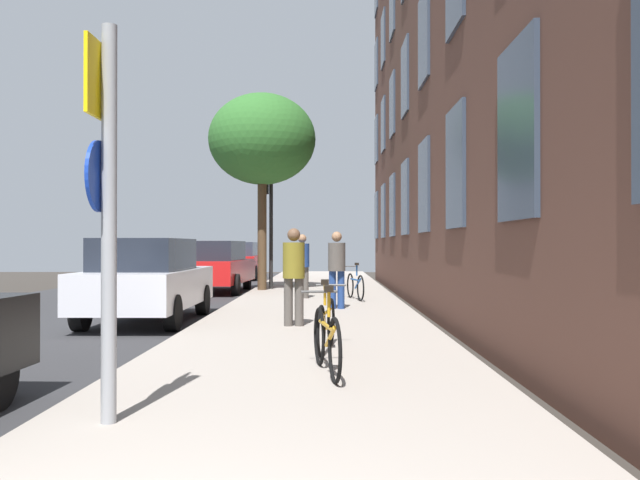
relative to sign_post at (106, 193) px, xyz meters
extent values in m
plane|color=#332D28|center=(-2.03, 11.54, -1.92)|extent=(41.80, 41.80, 0.00)
cube|color=#2D2D30|center=(-4.13, 11.54, -1.91)|extent=(7.00, 38.00, 0.01)
cube|color=#9E9389|center=(1.47, 11.54, -1.86)|extent=(4.20, 38.00, 0.12)
cube|color=#513328|center=(4.07, 11.04, 4.98)|extent=(0.50, 27.00, 13.79)
cube|color=#2D3847|center=(3.79, 2.11, 0.84)|extent=(0.06, 1.44, 1.96)
cube|color=#2D3847|center=(3.79, 5.68, 0.84)|extent=(0.06, 1.44, 1.96)
cube|color=#2D3847|center=(3.79, 9.26, 0.84)|extent=(0.06, 1.44, 1.96)
cube|color=#2D3847|center=(3.79, 12.83, 0.84)|extent=(0.06, 1.44, 1.96)
cube|color=#2D3847|center=(3.79, 16.40, 0.84)|extent=(0.06, 1.44, 1.96)
cube|color=#2D3847|center=(3.79, 19.97, 0.84)|extent=(0.06, 1.44, 1.96)
cube|color=#2D3847|center=(3.79, 23.54, 0.84)|extent=(0.06, 1.44, 1.96)
cube|color=#2D3847|center=(3.79, 9.26, 4.04)|extent=(0.06, 1.44, 1.96)
cube|color=#2D3847|center=(3.79, 12.83, 4.04)|extent=(0.06, 1.44, 1.96)
cube|color=#2D3847|center=(3.79, 16.40, 4.04)|extent=(0.06, 1.44, 1.96)
cube|color=#2D3847|center=(3.79, 19.97, 4.04)|extent=(0.06, 1.44, 1.96)
cube|color=#2D3847|center=(3.79, 23.54, 4.04)|extent=(0.06, 1.44, 1.96)
cube|color=#2D3847|center=(3.79, 16.40, 7.24)|extent=(0.06, 1.44, 1.96)
cube|color=#2D3847|center=(3.79, 19.97, 7.24)|extent=(0.06, 1.44, 1.96)
cube|color=#2D3847|center=(3.79, 23.54, 7.24)|extent=(0.06, 1.44, 1.96)
cylinder|color=gray|center=(0.02, 0.00, -0.24)|extent=(0.12, 0.12, 3.11)
cube|color=yellow|center=(-0.06, 0.00, 0.88)|extent=(0.03, 0.60, 0.60)
cylinder|color=#14339E|center=(-0.06, 0.00, 0.13)|extent=(0.03, 0.56, 0.56)
cylinder|color=black|center=(-0.06, 16.24, 0.13)|extent=(0.12, 0.12, 3.85)
cube|color=black|center=(-0.24, 16.24, 1.61)|extent=(0.20, 0.24, 0.80)
sphere|color=#4B0707|center=(-0.35, 16.24, 1.87)|extent=(0.16, 0.16, 0.16)
sphere|color=orange|center=(-0.35, 16.24, 1.61)|extent=(0.16, 0.16, 0.16)
sphere|color=#083E11|center=(-0.35, 16.24, 1.35)|extent=(0.16, 0.16, 0.16)
cylinder|color=#4C3823|center=(-0.30, 15.75, 0.04)|extent=(0.28, 0.28, 3.68)
ellipsoid|color=#2D6628|center=(-0.30, 15.75, 2.88)|extent=(3.32, 3.32, 2.82)
torus|color=black|center=(1.64, 2.56, -1.46)|extent=(0.15, 0.67, 0.67)
torus|color=black|center=(1.80, 1.52, -1.46)|extent=(0.15, 0.67, 0.67)
cylinder|color=#C68C19|center=(1.72, 2.04, -1.28)|extent=(0.19, 0.89, 0.04)
cylinder|color=#C68C19|center=(1.76, 1.78, -1.36)|extent=(0.13, 0.54, 0.29)
cylinder|color=#C68C19|center=(1.75, 1.88, -1.03)|extent=(0.04, 0.04, 0.28)
cube|color=black|center=(1.75, 1.88, -0.87)|extent=(0.10, 0.24, 0.06)
cylinder|color=#4C4C4C|center=(1.64, 2.56, -0.95)|extent=(0.42, 0.10, 0.03)
torus|color=black|center=(1.78, 4.18, -1.47)|extent=(0.12, 0.65, 0.65)
torus|color=black|center=(1.65, 3.11, -1.47)|extent=(0.12, 0.65, 0.65)
cylinder|color=#C68C19|center=(1.72, 3.65, -1.29)|extent=(0.15, 0.91, 0.04)
cylinder|color=#C68C19|center=(1.68, 3.38, -1.37)|extent=(0.11, 0.55, 0.30)
cylinder|color=#C68C19|center=(1.70, 3.49, -1.05)|extent=(0.04, 0.04, 0.28)
cube|color=black|center=(1.70, 3.49, -0.89)|extent=(0.10, 0.24, 0.06)
cylinder|color=#4C4C4C|center=(1.78, 4.18, -0.97)|extent=(0.42, 0.08, 0.03)
torus|color=black|center=(2.32, 12.56, -1.47)|extent=(0.17, 0.64, 0.65)
torus|color=black|center=(2.54, 11.49, -1.47)|extent=(0.17, 0.64, 0.65)
cylinder|color=#194C99|center=(2.43, 12.02, -1.29)|extent=(0.23, 0.92, 0.04)
cylinder|color=#194C99|center=(2.49, 11.75, -1.37)|extent=(0.15, 0.56, 0.30)
cylinder|color=#194C99|center=(2.47, 11.86, -1.05)|extent=(0.04, 0.04, 0.28)
cube|color=black|center=(2.47, 11.86, -0.89)|extent=(0.10, 0.24, 0.06)
cylinder|color=#4C4C4C|center=(2.32, 12.56, -0.97)|extent=(0.42, 0.11, 0.03)
cylinder|color=#4C4742|center=(1.06, 6.36, -1.39)|extent=(0.15, 0.15, 0.82)
cylinder|color=#4C4742|center=(1.24, 6.36, -1.39)|extent=(0.15, 0.15, 0.82)
cylinder|color=olive|center=(1.15, 6.36, -0.67)|extent=(0.49, 0.49, 0.61)
sphere|color=brown|center=(1.15, 6.36, -0.23)|extent=(0.22, 0.22, 0.22)
cylinder|color=navy|center=(1.84, 9.51, -1.38)|extent=(0.15, 0.15, 0.82)
cylinder|color=navy|center=(2.02, 9.51, -1.38)|extent=(0.15, 0.15, 0.82)
cylinder|color=#4C4742|center=(1.93, 9.51, -0.67)|extent=(0.52, 0.52, 0.62)
sphere|color=#936B4C|center=(1.93, 9.51, -0.23)|extent=(0.22, 0.22, 0.22)
cylinder|color=#4C4742|center=(0.98, 12.42, -1.39)|extent=(0.15, 0.15, 0.81)
cylinder|color=#4C4742|center=(1.16, 12.42, -1.39)|extent=(0.15, 0.15, 0.81)
cylinder|color=navy|center=(1.07, 12.42, -0.68)|extent=(0.49, 0.49, 0.61)
sphere|color=#936B4C|center=(1.07, 12.42, -0.24)|extent=(0.22, 0.22, 0.22)
cube|color=silver|center=(-1.76, 7.88, -1.24)|extent=(1.78, 4.43, 0.70)
cube|color=#1E232D|center=(-1.76, 7.65, -0.59)|extent=(1.49, 2.48, 0.60)
cylinder|color=black|center=(-2.56, 9.29, -1.59)|extent=(0.22, 0.64, 0.64)
cylinder|color=black|center=(-0.95, 9.29, -1.59)|extent=(0.22, 0.64, 0.64)
cylinder|color=black|center=(-2.56, 6.46, -1.59)|extent=(0.22, 0.64, 0.64)
cylinder|color=black|center=(-0.95, 6.46, -1.59)|extent=(0.22, 0.64, 0.64)
cube|color=red|center=(-1.81, 16.21, -1.24)|extent=(2.02, 4.56, 0.70)
cube|color=#1E232D|center=(-1.81, 15.98, -0.59)|extent=(1.63, 2.58, 0.60)
cylinder|color=black|center=(-2.63, 17.64, -1.59)|extent=(0.22, 0.64, 0.64)
cylinder|color=black|center=(-0.99, 17.64, -1.59)|extent=(0.22, 0.64, 0.64)
cylinder|color=black|center=(-2.63, 14.78, -1.59)|extent=(0.22, 0.64, 0.64)
cylinder|color=black|center=(-0.99, 14.78, -1.59)|extent=(0.22, 0.64, 0.64)
cube|color=red|center=(-2.16, 24.54, -1.24)|extent=(1.76, 4.04, 0.70)
cube|color=#2D3847|center=(-2.16, 24.34, -0.59)|extent=(1.47, 2.26, 0.60)
cylinder|color=black|center=(-2.95, 25.83, -1.59)|extent=(0.22, 0.64, 0.64)
cylinder|color=black|center=(-1.37, 25.83, -1.59)|extent=(0.22, 0.64, 0.64)
cylinder|color=black|center=(-2.95, 23.25, -1.59)|extent=(0.22, 0.64, 0.64)
cylinder|color=black|center=(-1.37, 23.25, -1.59)|extent=(0.22, 0.64, 0.64)
camera|label=1|loc=(1.74, -5.29, -0.41)|focal=38.22mm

